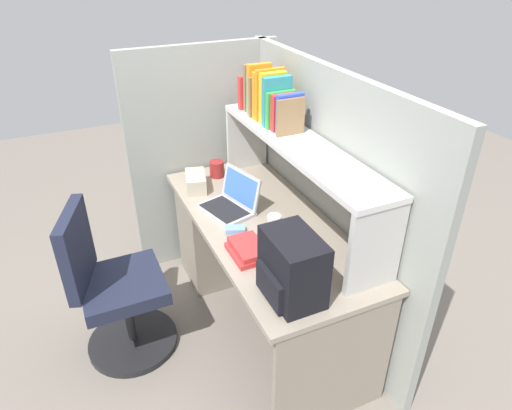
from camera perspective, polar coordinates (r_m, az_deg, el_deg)
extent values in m
plane|color=slate|center=(3.00, 0.89, -13.91)|extent=(8.00, 8.00, 0.00)
cube|color=gray|center=(2.56, 1.02, -2.37)|extent=(1.60, 0.70, 0.03)
cube|color=gray|center=(3.18, -3.29, -3.00)|extent=(0.40, 0.64, 0.70)
cube|color=gray|center=(2.29, 9.83, -19.89)|extent=(0.03, 0.64, 0.70)
cube|color=#939991|center=(2.69, 8.38, 0.55)|extent=(1.84, 0.05, 1.55)
cube|color=#939991|center=(3.21, -6.33, 5.87)|extent=(0.05, 1.06, 1.55)
cube|color=beige|center=(3.09, -1.16, 8.43)|extent=(0.03, 0.28, 0.42)
cube|color=beige|center=(2.04, 14.78, -5.44)|extent=(0.03, 0.28, 0.42)
cube|color=silver|center=(2.43, 5.43, 7.67)|extent=(1.44, 0.28, 0.03)
cube|color=red|center=(2.89, -0.59, 14.02)|extent=(0.04, 0.17, 0.20)
cube|color=olive|center=(2.85, -0.03, 14.59)|extent=(0.03, 0.16, 0.28)
cube|color=teal|center=(2.82, 0.36, 13.93)|extent=(0.03, 0.16, 0.23)
cube|color=orange|center=(2.78, 0.42, 14.34)|extent=(0.04, 0.15, 0.30)
cube|color=olive|center=(2.75, 0.85, 13.53)|extent=(0.02, 0.18, 0.24)
cube|color=orange|center=(2.71, 1.26, 13.67)|extent=(0.04, 0.16, 0.28)
cube|color=orange|center=(2.68, 1.75, 13.70)|extent=(0.02, 0.18, 0.30)
cube|color=yellow|center=(2.64, 2.10, 13.34)|extent=(0.04, 0.16, 0.29)
cube|color=teal|center=(2.60, 2.63, 12.90)|extent=(0.04, 0.17, 0.28)
cube|color=green|center=(2.57, 3.10, 11.89)|extent=(0.03, 0.17, 0.21)
cube|color=red|center=(2.54, 3.50, 11.56)|extent=(0.04, 0.14, 0.20)
cube|color=blue|center=(2.50, 4.26, 11.39)|extent=(0.03, 0.15, 0.22)
cube|color=olive|center=(2.47, 4.36, 10.96)|extent=(0.02, 0.16, 0.20)
cube|color=#B7BABF|center=(2.64, -3.84, -0.66)|extent=(0.36, 0.30, 0.02)
cube|color=black|center=(2.63, -4.02, -0.52)|extent=(0.31, 0.24, 0.00)
cube|color=#B7BABF|center=(2.64, -1.91, 2.22)|extent=(0.31, 0.14, 0.20)
cube|color=#3F72CC|center=(2.64, -2.03, 2.18)|extent=(0.27, 0.11, 0.16)
cube|color=black|center=(1.97, 4.67, -7.78)|extent=(0.30, 0.20, 0.31)
cube|color=black|center=(1.98, 1.87, -10.16)|extent=(0.22, 0.04, 0.14)
cube|color=#7299C6|center=(2.45, -2.60, -3.14)|extent=(0.10, 0.12, 0.03)
cylinder|color=white|center=(2.44, 2.31, -2.32)|extent=(0.08, 0.08, 0.10)
cube|color=#BFB299|center=(2.89, -7.58, 2.94)|extent=(0.24, 0.17, 0.10)
cylinder|color=maroon|center=(3.03, -4.95, 4.54)|extent=(0.10, 0.10, 0.11)
cube|color=red|center=(2.29, -0.80, -5.91)|extent=(0.22, 0.19, 0.03)
cube|color=red|center=(2.28, -0.95, -5.29)|extent=(0.22, 0.15, 0.03)
cylinder|color=black|center=(2.93, -15.14, -16.13)|extent=(0.52, 0.52, 0.04)
cylinder|color=#262628|center=(2.78, -15.77, -12.92)|extent=(0.05, 0.05, 0.41)
cube|color=#1E2338|center=(2.64, -16.39, -9.67)|extent=(0.44, 0.44, 0.08)
cube|color=#1E2338|center=(2.54, -21.67, -5.19)|extent=(0.40, 0.19, 0.44)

